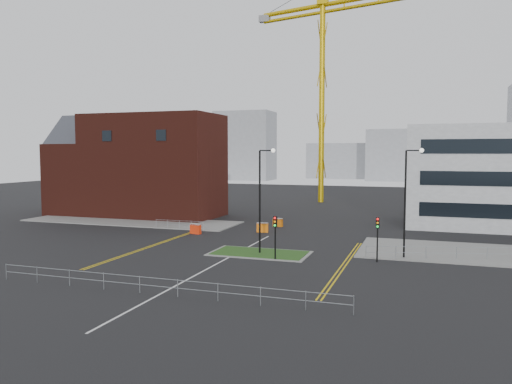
# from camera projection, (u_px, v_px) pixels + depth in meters

# --- Properties ---
(ground) EXTENTS (200.00, 200.00, 0.00)m
(ground) POSITION_uv_depth(u_px,v_px,m) (200.00, 273.00, 36.60)
(ground) COLOR black
(ground) RESTS_ON ground
(pavement_left) EXTENTS (28.00, 8.00, 0.12)m
(pavement_left) POSITION_uv_depth(u_px,v_px,m) (131.00, 221.00, 63.76)
(pavement_left) COLOR slate
(pavement_left) RESTS_ON ground
(pavement_right) EXTENTS (24.00, 10.00, 0.12)m
(pavement_right) POSITION_uv_depth(u_px,v_px,m) (503.00, 255.00, 42.78)
(pavement_right) COLOR slate
(pavement_right) RESTS_ON ground
(island_kerb) EXTENTS (8.60, 4.60, 0.08)m
(island_kerb) POSITION_uv_depth(u_px,v_px,m) (260.00, 253.00, 43.51)
(island_kerb) COLOR slate
(island_kerb) RESTS_ON ground
(grass_island) EXTENTS (8.00, 4.00, 0.12)m
(grass_island) POSITION_uv_depth(u_px,v_px,m) (260.00, 253.00, 43.51)
(grass_island) COLOR #1A4416
(grass_island) RESTS_ON ground
(brick_building) EXTENTS (24.20, 10.07, 14.24)m
(brick_building) POSITION_uv_depth(u_px,v_px,m) (135.00, 167.00, 69.84)
(brick_building) COLOR #4B1A12
(brick_building) RESTS_ON ground
(tower_crane) EXTENTS (51.46, 14.64, 38.36)m
(tower_crane) POSITION_uv_depth(u_px,v_px,m) (353.00, 48.00, 83.89)
(tower_crane) COLOR #CAA10B
(tower_crane) RESTS_ON ground
(streetlamp_island) EXTENTS (1.46, 0.36, 9.18)m
(streetlamp_island) POSITION_uv_depth(u_px,v_px,m) (262.00, 192.00, 43.02)
(streetlamp_island) COLOR black
(streetlamp_island) RESTS_ON ground
(streetlamp_right_near) EXTENTS (1.46, 0.36, 9.18)m
(streetlamp_right_near) POSITION_uv_depth(u_px,v_px,m) (408.00, 194.00, 41.07)
(streetlamp_right_near) COLOR black
(streetlamp_right_near) RESTS_ON ground
(traffic_light_island) EXTENTS (0.28, 0.33, 3.65)m
(traffic_light_island) POSITION_uv_depth(u_px,v_px,m) (275.00, 229.00, 40.76)
(traffic_light_island) COLOR black
(traffic_light_island) RESTS_ON ground
(traffic_light_right) EXTENTS (0.28, 0.33, 3.65)m
(traffic_light_right) POSITION_uv_depth(u_px,v_px,m) (378.00, 230.00, 40.10)
(traffic_light_right) COLOR black
(traffic_light_right) RESTS_ON ground
(railing_front) EXTENTS (24.05, 0.05, 1.10)m
(railing_front) POSITION_uv_depth(u_px,v_px,m) (158.00, 283.00, 30.87)
(railing_front) COLOR gray
(railing_front) RESTS_ON ground
(railing_left) EXTENTS (6.05, 0.05, 1.10)m
(railing_left) POSITION_uv_depth(u_px,v_px,m) (179.00, 223.00, 57.05)
(railing_left) COLOR gray
(railing_left) RESTS_ON ground
(railing_right) EXTENTS (19.05, 5.05, 1.10)m
(railing_right) POSITION_uv_depth(u_px,v_px,m) (487.00, 251.00, 40.84)
(railing_right) COLOR gray
(railing_right) RESTS_ON ground
(centre_line) EXTENTS (0.15, 30.00, 0.01)m
(centre_line) POSITION_uv_depth(u_px,v_px,m) (211.00, 267.00, 38.49)
(centre_line) COLOR silver
(centre_line) RESTS_ON ground
(yellow_left_a) EXTENTS (0.12, 24.00, 0.01)m
(yellow_left_a) POSITION_uv_depth(u_px,v_px,m) (160.00, 243.00, 48.92)
(yellow_left_a) COLOR gold
(yellow_left_a) RESTS_ON ground
(yellow_left_b) EXTENTS (0.12, 24.00, 0.01)m
(yellow_left_b) POSITION_uv_depth(u_px,v_px,m) (163.00, 243.00, 48.82)
(yellow_left_b) COLOR gold
(yellow_left_b) RESTS_ON ground
(yellow_right_a) EXTENTS (0.12, 20.00, 0.01)m
(yellow_right_a) POSITION_uv_depth(u_px,v_px,m) (342.00, 265.00, 39.23)
(yellow_right_a) COLOR gold
(yellow_right_a) RESTS_ON ground
(yellow_right_b) EXTENTS (0.12, 20.00, 0.01)m
(yellow_right_b) POSITION_uv_depth(u_px,v_px,m) (346.00, 265.00, 39.13)
(yellow_right_b) COLOR gold
(yellow_right_b) RESTS_ON ground
(skyline_a) EXTENTS (18.00, 12.00, 22.00)m
(skyline_a) POSITION_uv_depth(u_px,v_px,m) (245.00, 146.00, 161.83)
(skyline_a) COLOR gray
(skyline_a) RESTS_ON ground
(skyline_b) EXTENTS (24.00, 12.00, 16.00)m
(skyline_b) POSITION_uv_depth(u_px,v_px,m) (406.00, 155.00, 155.53)
(skyline_b) COLOR gray
(skyline_b) RESTS_ON ground
(skyline_d) EXTENTS (30.00, 12.00, 12.00)m
(skyline_d) POSITION_uv_depth(u_px,v_px,m) (353.00, 161.00, 170.88)
(skyline_d) COLOR gray
(skyline_d) RESTS_ON ground
(barrier_left) EXTENTS (1.36, 0.77, 1.09)m
(barrier_left) POSITION_uv_depth(u_px,v_px,m) (196.00, 228.00, 54.22)
(barrier_left) COLOR #FC310E
(barrier_left) RESTS_ON ground
(barrier_mid) EXTENTS (1.31, 0.65, 1.06)m
(barrier_mid) POSITION_uv_depth(u_px,v_px,m) (262.00, 227.00, 55.24)
(barrier_mid) COLOR orange
(barrier_mid) RESTS_ON ground
(barrier_right) EXTENTS (1.24, 0.60, 1.00)m
(barrier_right) POSITION_uv_depth(u_px,v_px,m) (278.00, 222.00, 59.54)
(barrier_right) COLOR #D7620B
(barrier_right) RESTS_ON ground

